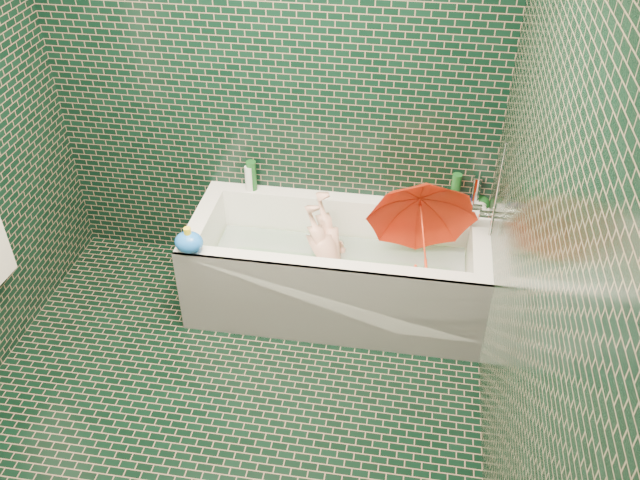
% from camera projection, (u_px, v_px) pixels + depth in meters
% --- Properties ---
extents(floor, '(2.80, 2.80, 0.00)m').
position_uv_depth(floor, '(219.00, 427.00, 3.40)').
color(floor, black).
rests_on(floor, ground).
extents(wall_back, '(2.80, 0.00, 2.80)m').
position_uv_depth(wall_back, '(269.00, 80.00, 3.75)').
color(wall_back, black).
rests_on(wall_back, floor).
extents(wall_right, '(0.00, 2.80, 2.80)m').
position_uv_depth(wall_right, '(531.00, 257.00, 2.48)').
color(wall_right, black).
rests_on(wall_right, floor).
extents(bathtub, '(1.70, 0.75, 0.55)m').
position_uv_depth(bathtub, '(337.00, 276.00, 4.01)').
color(bathtub, white).
rests_on(bathtub, floor).
extents(bath_mat, '(1.35, 0.47, 0.01)m').
position_uv_depth(bath_mat, '(337.00, 282.00, 4.05)').
color(bath_mat, green).
rests_on(bath_mat, bathtub).
extents(water, '(1.48, 0.53, 0.00)m').
position_uv_depth(water, '(337.00, 263.00, 3.97)').
color(water, silver).
rests_on(water, bathtub).
extents(faucet, '(0.18, 0.19, 0.55)m').
position_uv_depth(faucet, '(491.00, 210.00, 3.57)').
color(faucet, silver).
rests_on(faucet, wall_right).
extents(child, '(0.88, 0.53, 0.38)m').
position_uv_depth(child, '(330.00, 260.00, 3.97)').
color(child, '#F3B198').
rests_on(child, bathtub).
extents(umbrella, '(0.80, 0.74, 0.85)m').
position_uv_depth(umbrella, '(423.00, 232.00, 3.71)').
color(umbrella, red).
rests_on(umbrella, bathtub).
extents(soap_bottle_a, '(0.11, 0.11, 0.23)m').
position_uv_depth(soap_bottle_a, '(480.00, 210.00, 3.96)').
color(soap_bottle_a, white).
rests_on(soap_bottle_a, bathtub).
extents(soap_bottle_b, '(0.10, 0.11, 0.18)m').
position_uv_depth(soap_bottle_b, '(462.00, 206.00, 4.00)').
color(soap_bottle_b, '#3D1C6C').
rests_on(soap_bottle_b, bathtub).
extents(soap_bottle_c, '(0.15, 0.15, 0.17)m').
position_uv_depth(soap_bottle_c, '(480.00, 209.00, 3.97)').
color(soap_bottle_c, '#154C1B').
rests_on(soap_bottle_c, bathtub).
extents(bottle_right_tall, '(0.06, 0.06, 0.23)m').
position_uv_depth(bottle_right_tall, '(455.00, 192.00, 3.91)').
color(bottle_right_tall, '#154C1B').
rests_on(bottle_right_tall, bathtub).
extents(bottle_right_pump, '(0.06, 0.06, 0.20)m').
position_uv_depth(bottle_right_pump, '(476.00, 192.00, 3.93)').
color(bottle_right_pump, silver).
rests_on(bottle_right_pump, bathtub).
extents(bottle_left_tall, '(0.06, 0.06, 0.19)m').
position_uv_depth(bottle_left_tall, '(252.00, 176.00, 4.09)').
color(bottle_left_tall, '#154C1B').
rests_on(bottle_left_tall, bathtub).
extents(bottle_left_short, '(0.07, 0.07, 0.16)m').
position_uv_depth(bottle_left_short, '(249.00, 178.00, 4.09)').
color(bottle_left_short, white).
rests_on(bottle_left_short, bathtub).
extents(rubber_duck, '(0.13, 0.11, 0.10)m').
position_uv_depth(rubber_duck, '(427.00, 199.00, 3.97)').
color(rubber_duck, yellow).
rests_on(rubber_duck, bathtub).
extents(bath_toy, '(0.17, 0.15, 0.15)m').
position_uv_depth(bath_toy, '(189.00, 242.00, 3.61)').
color(bath_toy, blue).
rests_on(bath_toy, bathtub).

